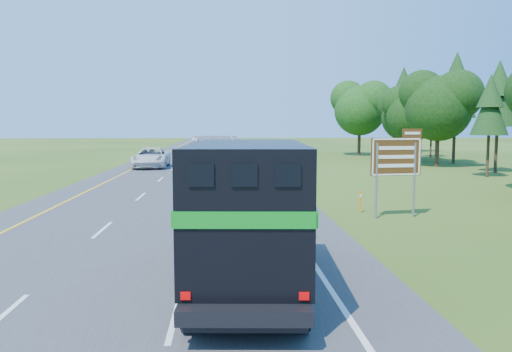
{
  "coord_description": "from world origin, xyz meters",
  "views": [
    {
      "loc": [
        2.88,
        -8.38,
        4.09
      ],
      "look_at": [
        4.46,
        15.87,
        1.6
      ],
      "focal_mm": 35.0,
      "sensor_mm": 36.0,
      "label": 1
    }
  ],
  "objects_px": {
    "white_suv": "(151,158)",
    "exit_sign": "(397,160)",
    "horse_truck": "(249,209)",
    "far_car": "(195,140)"
  },
  "relations": [
    {
      "from": "far_car",
      "to": "exit_sign",
      "type": "height_order",
      "value": "exit_sign"
    },
    {
      "from": "horse_truck",
      "to": "far_car",
      "type": "bearing_deg",
      "value": 98.1
    },
    {
      "from": "horse_truck",
      "to": "exit_sign",
      "type": "distance_m",
      "value": 11.35
    },
    {
      "from": "white_suv",
      "to": "exit_sign",
      "type": "height_order",
      "value": "exit_sign"
    },
    {
      "from": "horse_truck",
      "to": "far_car",
      "type": "height_order",
      "value": "horse_truck"
    },
    {
      "from": "far_car",
      "to": "exit_sign",
      "type": "distance_m",
      "value": 88.26
    },
    {
      "from": "far_car",
      "to": "horse_truck",
      "type": "bearing_deg",
      "value": -81.56
    },
    {
      "from": "horse_truck",
      "to": "exit_sign",
      "type": "xyz_separation_m",
      "value": [
        6.94,
        8.96,
        0.57
      ]
    },
    {
      "from": "far_car",
      "to": "exit_sign",
      "type": "xyz_separation_m",
      "value": [
        13.74,
        -87.17,
        1.77
      ]
    },
    {
      "from": "white_suv",
      "to": "exit_sign",
      "type": "distance_m",
      "value": 30.38
    }
  ]
}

